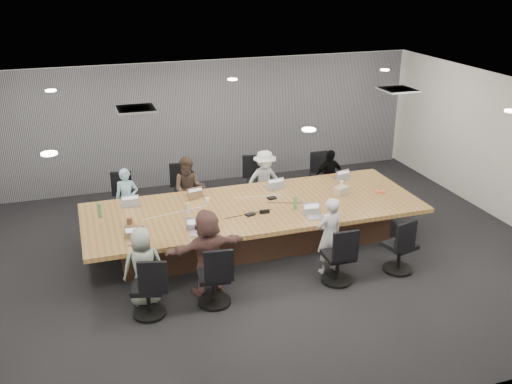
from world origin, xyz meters
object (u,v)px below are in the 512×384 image
object	(u,v)px
bottle_green_left	(100,210)
chair_7	(400,250)
laptop_6	(316,217)
laptop_0	(130,203)
person_0	(127,199)
chair_6	(338,260)
person_5	(208,252)
conference_table	(254,223)
mug_brown	(130,221)
chair_1	(186,195)
person_1	(189,189)
laptop_4	(138,242)
bottle_green_right	(295,203)
laptop_2	(274,186)
chair_0	(126,204)
person_3	(329,176)
chair_3	(322,180)
laptop_5	(199,234)
chair_5	(214,280)
person_2	(265,181)
chair_4	(148,292)
chair_2	(259,185)
laptop_1	(195,195)
laptop_3	(341,178)
person_6	(329,235)
snack_packet	(380,192)
bottle_clear	(188,209)
stapler	(265,212)
person_4	(143,266)
canvas_bag	(341,191)

from	to	relation	value
bottle_green_left	chair_7	bearing A→B (deg)	-24.29
bottle_green_left	laptop_6	bearing A→B (deg)	-18.71
laptop_0	bottle_green_left	xyz separation A→B (m)	(-0.55, -0.42, 0.12)
person_0	chair_6	bearing A→B (deg)	-36.72
person_5	conference_table	bearing A→B (deg)	-138.86
mug_brown	laptop_6	bearing A→B (deg)	-13.62
chair_1	person_1	size ratio (longest dim) A/B	0.63
laptop_4	laptop_6	world-z (taller)	same
conference_table	person_0	xyz separation A→B (m)	(-2.10, 1.35, 0.20)
chair_1	bottle_green_right	distance (m)	2.61
laptop_0	laptop_2	distance (m)	2.76
chair_0	chair_1	size ratio (longest dim) A/B	0.90
person_3	chair_3	bearing A→B (deg)	84.64
conference_table	person_1	world-z (taller)	person_1
laptop_4	laptop_5	distance (m)	0.98
conference_table	chair_5	xyz separation A→B (m)	(-1.19, -1.70, -0.01)
conference_table	chair_0	world-z (taller)	chair_0
chair_5	person_2	size ratio (longest dim) A/B	0.61
chair_4	person_3	distance (m)	5.25
laptop_2	chair_2	bearing A→B (deg)	-95.74
laptop_1	laptop_3	world-z (taller)	same
person_6	laptop_6	world-z (taller)	person_6
person_1	snack_packet	distance (m)	3.68
person_0	mug_brown	bearing A→B (deg)	-84.84
person_6	mug_brown	world-z (taller)	person_6
person_2	snack_packet	xyz separation A→B (m)	(1.81, -1.48, 0.11)
laptop_2	bottle_clear	bearing A→B (deg)	16.85
person_1	stapler	xyz separation A→B (m)	(0.97, -1.71, 0.11)
laptop_2	stapler	size ratio (longest dim) A/B	1.95
laptop_6	chair_5	bearing A→B (deg)	-147.46
chair_2	person_6	size ratio (longest dim) A/B	0.65
person_0	person_4	xyz separation A→B (m)	(-0.06, -2.70, 0.01)
laptop_6	mug_brown	world-z (taller)	mug_brown
chair_0	mug_brown	distance (m)	1.81
bottle_green_right	canvas_bag	distance (m)	1.15
laptop_0	person_4	bearing A→B (deg)	87.95
bottle_clear	mug_brown	bearing A→B (deg)	-174.88
laptop_0	canvas_bag	xyz separation A→B (m)	(3.83, -0.77, 0.06)
chair_3	mug_brown	world-z (taller)	mug_brown
person_4	snack_packet	size ratio (longest dim) A/B	7.62
laptop_1	chair_4	bearing A→B (deg)	51.13
person_2	person_5	size ratio (longest dim) A/B	0.93
laptop_3	laptop_4	xyz separation A→B (m)	(-4.27, -1.60, 0.00)
conference_table	person_5	distance (m)	1.82
laptop_6	bottle_green_right	distance (m)	0.50
chair_1	laptop_2	bearing A→B (deg)	163.14
person_5	laptop_4	bearing A→B (deg)	-36.89
conference_table	chair_0	bearing A→B (deg)	141.04
chair_4	person_1	world-z (taller)	person_1
person_2	bottle_green_left	size ratio (longest dim) A/B	5.16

